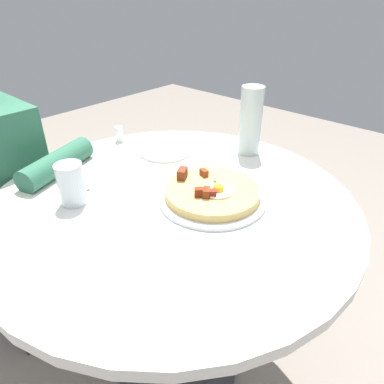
% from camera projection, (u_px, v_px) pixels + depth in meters
% --- Properties ---
extents(ground_plane, '(6.00, 6.00, 0.00)m').
position_uv_depth(ground_plane, '(178.00, 365.00, 1.31)').
color(ground_plane, gray).
extents(dining_table, '(0.97, 0.97, 0.75)m').
position_uv_depth(dining_table, '(174.00, 249.00, 1.01)').
color(dining_table, silver).
rests_on(dining_table, ground_plane).
extents(person_seated, '(0.53, 0.37, 1.14)m').
position_uv_depth(person_seated, '(11.00, 218.00, 1.26)').
color(person_seated, '#2D2D33').
rests_on(person_seated, ground_plane).
extents(pizza_plate, '(0.28, 0.28, 0.01)m').
position_uv_depth(pizza_plate, '(212.00, 197.00, 0.91)').
color(pizza_plate, white).
rests_on(pizza_plate, dining_table).
extents(breakfast_pizza, '(0.25, 0.25, 0.05)m').
position_uv_depth(breakfast_pizza, '(212.00, 191.00, 0.90)').
color(breakfast_pizza, '#D7B260').
rests_on(breakfast_pizza, pizza_plate).
extents(bread_plate, '(0.17, 0.17, 0.01)m').
position_uv_depth(bread_plate, '(165.00, 151.00, 1.17)').
color(bread_plate, silver).
rests_on(bread_plate, dining_table).
extents(napkin, '(0.19, 0.21, 0.00)m').
position_uv_depth(napkin, '(100.00, 174.00, 1.03)').
color(napkin, white).
rests_on(napkin, dining_table).
extents(fork, '(0.08, 0.17, 0.00)m').
position_uv_depth(fork, '(94.00, 172.00, 1.03)').
color(fork, silver).
rests_on(fork, napkin).
extents(knife, '(0.08, 0.17, 0.00)m').
position_uv_depth(knife, '(105.00, 174.00, 1.02)').
color(knife, silver).
rests_on(knife, napkin).
extents(water_glass, '(0.07, 0.07, 0.11)m').
position_uv_depth(water_glass, '(71.00, 184.00, 0.87)').
color(water_glass, silver).
rests_on(water_glass, dining_table).
extents(water_bottle, '(0.07, 0.07, 0.22)m').
position_uv_depth(water_bottle, '(250.00, 121.00, 1.11)').
color(water_bottle, silver).
rests_on(water_bottle, dining_table).
extents(salt_shaker, '(0.03, 0.03, 0.05)m').
position_uv_depth(salt_shaker, '(119.00, 134.00, 1.24)').
color(salt_shaker, white).
rests_on(salt_shaker, dining_table).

